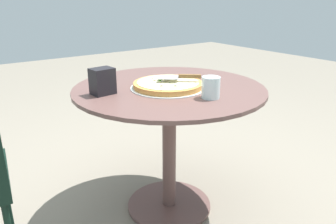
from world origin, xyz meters
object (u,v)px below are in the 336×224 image
at_px(patio_table, 169,119).
at_px(pizza_server, 179,77).
at_px(drinking_cup, 211,88).
at_px(napkin_dispenser, 102,81).
at_px(pizza_on_tray, 168,85).

height_order(patio_table, pizza_server, pizza_server).
height_order(drinking_cup, napkin_dispenser, napkin_dispenser).
xyz_separation_m(patio_table, napkin_dispenser, (0.07, 0.33, 0.23)).
height_order(patio_table, pizza_on_tray, pizza_on_tray).
distance_m(drinking_cup, napkin_dispenser, 0.49).
distance_m(patio_table, pizza_on_tray, 0.19).
bearing_deg(patio_table, pizza_server, -145.89).
relative_size(patio_table, napkin_dispenser, 7.93).
xyz_separation_m(patio_table, drinking_cup, (-0.26, -0.03, 0.22)).
bearing_deg(napkin_dispenser, drinking_cup, 131.05).
relative_size(patio_table, drinking_cup, 10.00).
xyz_separation_m(pizza_on_tray, napkin_dispenser, (0.09, 0.30, 0.05)).
bearing_deg(drinking_cup, pizza_on_tray, 12.61).
distance_m(pizza_on_tray, pizza_server, 0.07).
bearing_deg(napkin_dispenser, pizza_on_tray, 157.51).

